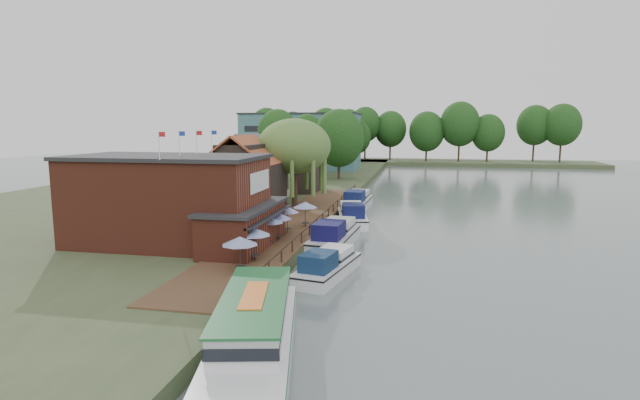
# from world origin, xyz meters

# --- Properties ---
(ground) EXTENTS (260.00, 260.00, 0.00)m
(ground) POSITION_xyz_m (0.00, 0.00, 0.00)
(ground) COLOR slate
(ground) RESTS_ON ground
(land_bank) EXTENTS (50.00, 140.00, 1.00)m
(land_bank) POSITION_xyz_m (-30.00, 35.00, 0.50)
(land_bank) COLOR #384728
(land_bank) RESTS_ON ground
(quay_deck) EXTENTS (6.00, 50.00, 0.10)m
(quay_deck) POSITION_xyz_m (-8.00, 10.00, 1.05)
(quay_deck) COLOR #47301E
(quay_deck) RESTS_ON land_bank
(quay_rail) EXTENTS (0.20, 49.00, 1.00)m
(quay_rail) POSITION_xyz_m (-5.30, 10.50, 1.50)
(quay_rail) COLOR black
(quay_rail) RESTS_ON land_bank
(pub) EXTENTS (20.00, 11.00, 7.30)m
(pub) POSITION_xyz_m (-14.00, -1.00, 4.65)
(pub) COLOR maroon
(pub) RESTS_ON land_bank
(hotel_block) EXTENTS (25.40, 12.40, 12.30)m
(hotel_block) POSITION_xyz_m (-22.00, 70.00, 7.15)
(hotel_block) COLOR #38666B
(hotel_block) RESTS_ON land_bank
(cottage_a) EXTENTS (8.60, 7.60, 8.50)m
(cottage_a) POSITION_xyz_m (-15.00, 14.00, 5.25)
(cottage_a) COLOR black
(cottage_a) RESTS_ON land_bank
(cottage_b) EXTENTS (9.60, 8.60, 8.50)m
(cottage_b) POSITION_xyz_m (-18.00, 24.00, 5.25)
(cottage_b) COLOR beige
(cottage_b) RESTS_ON land_bank
(cottage_c) EXTENTS (7.60, 7.60, 8.50)m
(cottage_c) POSITION_xyz_m (-14.00, 33.00, 5.25)
(cottage_c) COLOR black
(cottage_c) RESTS_ON land_bank
(willow) EXTENTS (8.60, 8.60, 10.43)m
(willow) POSITION_xyz_m (-10.50, 19.00, 6.21)
(willow) COLOR #476B2D
(willow) RESTS_ON land_bank
(umbrella_0) EXTENTS (2.39, 2.39, 2.38)m
(umbrella_0) POSITION_xyz_m (-7.29, -7.81, 2.29)
(umbrella_0) COLOR navy
(umbrella_0) RESTS_ON quay_deck
(umbrella_1) EXTENTS (2.34, 2.34, 2.38)m
(umbrella_1) POSITION_xyz_m (-7.29, -4.93, 2.29)
(umbrella_1) COLOR #1B3B96
(umbrella_1) RESTS_ON quay_deck
(umbrella_2) EXTENTS (2.32, 2.32, 2.38)m
(umbrella_2) POSITION_xyz_m (-7.66, -0.24, 2.29)
(umbrella_2) COLOR navy
(umbrella_2) RESTS_ON quay_deck
(umbrella_3) EXTENTS (2.35, 2.35, 2.38)m
(umbrella_3) POSITION_xyz_m (-7.39, 1.36, 2.29)
(umbrella_3) COLOR navy
(umbrella_3) RESTS_ON quay_deck
(umbrella_4) EXTENTS (2.12, 2.12, 2.38)m
(umbrella_4) POSITION_xyz_m (-7.46, 4.54, 2.29)
(umbrella_4) COLOR navy
(umbrella_4) RESTS_ON quay_deck
(umbrella_5) EXTENTS (2.35, 2.35, 2.38)m
(umbrella_5) POSITION_xyz_m (-6.50, 7.48, 2.29)
(umbrella_5) COLOR navy
(umbrella_5) RESTS_ON quay_deck
(cruiser_0) EXTENTS (4.56, 9.34, 2.13)m
(cruiser_0) POSITION_xyz_m (-2.16, -4.20, 1.07)
(cruiser_0) COLOR silver
(cruiser_0) RESTS_ON ground
(cruiser_1) EXTENTS (4.08, 10.53, 2.52)m
(cruiser_1) POSITION_xyz_m (-3.24, 4.88, 1.26)
(cruiser_1) COLOR silver
(cruiser_1) RESTS_ON ground
(cruiser_2) EXTENTS (5.19, 10.51, 2.45)m
(cruiser_2) POSITION_xyz_m (-3.12, 15.39, 1.22)
(cruiser_2) COLOR white
(cruiser_2) RESTS_ON ground
(cruiser_3) EXTENTS (3.71, 10.38, 2.50)m
(cruiser_3) POSITION_xyz_m (-3.89, 25.69, 1.25)
(cruiser_3) COLOR silver
(cruiser_3) RESTS_ON ground
(tour_boat) EXTENTS (6.47, 13.59, 2.86)m
(tour_boat) POSITION_xyz_m (-3.20, -17.13, 1.43)
(tour_boat) COLOR silver
(tour_boat) RESTS_ON ground
(swan) EXTENTS (0.44, 0.44, 0.44)m
(swan) POSITION_xyz_m (-4.50, -12.83, 0.22)
(swan) COLOR white
(swan) RESTS_ON ground
(bank_tree_0) EXTENTS (6.58, 6.58, 12.22)m
(bank_tree_0) POSITION_xyz_m (-18.72, 40.38, 7.11)
(bank_tree_0) COLOR #143811
(bank_tree_0) RESTS_ON land_bank
(bank_tree_1) EXTENTS (8.98, 8.98, 12.52)m
(bank_tree_1) POSITION_xyz_m (-10.37, 50.38, 7.26)
(bank_tree_1) COLOR #143811
(bank_tree_1) RESTS_ON land_bank
(bank_tree_2) EXTENTS (6.29, 6.29, 11.85)m
(bank_tree_2) POSITION_xyz_m (-18.01, 58.49, 6.92)
(bank_tree_2) COLOR #143811
(bank_tree_2) RESTS_ON land_bank
(bank_tree_3) EXTENTS (7.26, 7.26, 12.73)m
(bank_tree_3) POSITION_xyz_m (-12.04, 76.46, 7.37)
(bank_tree_3) COLOR #143811
(bank_tree_3) RESTS_ON land_bank
(bank_tree_4) EXTENTS (6.50, 6.50, 13.67)m
(bank_tree_4) POSITION_xyz_m (-14.05, 87.62, 7.84)
(bank_tree_4) COLOR #143811
(bank_tree_4) RESTS_ON land_bank
(bank_tree_5) EXTENTS (8.07, 8.07, 11.23)m
(bank_tree_5) POSITION_xyz_m (-13.17, 94.75, 6.61)
(bank_tree_5) COLOR #143811
(bank_tree_5) RESTS_ON land_bank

